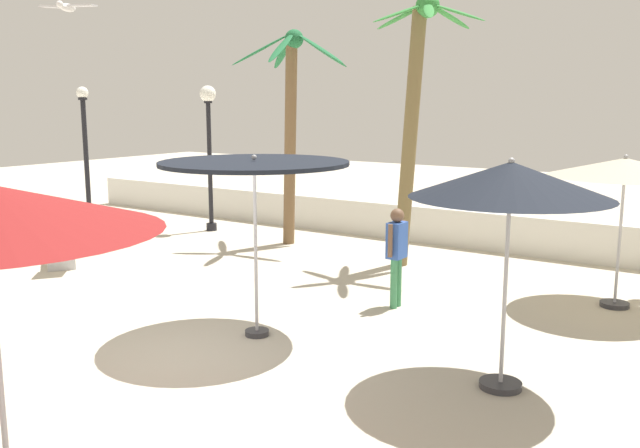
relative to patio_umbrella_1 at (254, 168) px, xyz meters
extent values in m
plane|color=beige|center=(-0.16, -1.20, -2.51)|extent=(56.00, 56.00, 0.00)
cube|color=silver|center=(-0.16, 7.69, -2.07)|extent=(25.20, 0.30, 0.90)
cylinder|color=#A5A5AD|center=(1.22, -4.73, -1.26)|extent=(0.05, 0.05, 2.51)
cylinder|color=#333338|center=(0.00, 0.00, -2.47)|extent=(0.36, 0.36, 0.08)
cylinder|color=#A5A5AD|center=(0.00, 0.00, -1.21)|extent=(0.05, 0.05, 2.61)
cylinder|color=black|center=(0.00, 0.00, 0.07)|extent=(2.74, 2.74, 0.06)
sphere|color=#99999E|center=(0.00, 0.00, 0.16)|extent=(0.08, 0.08, 0.08)
cylinder|color=#333338|center=(4.14, 4.57, -2.47)|extent=(0.48, 0.48, 0.08)
cylinder|color=#A5A5AD|center=(4.14, 4.57, -1.37)|extent=(0.05, 0.05, 2.29)
cone|color=#B7AD93|center=(4.14, 4.57, -0.12)|extent=(2.50, 2.50, 0.31)
sphere|color=#99999E|center=(4.14, 4.57, 0.05)|extent=(0.08, 0.08, 0.08)
cylinder|color=#333338|center=(3.69, 0.19, -2.47)|extent=(0.52, 0.52, 0.08)
cylinder|color=#A5A5AD|center=(3.69, 0.19, -1.31)|extent=(0.05, 0.05, 2.41)
cone|color=black|center=(3.69, 0.19, 0.05)|extent=(2.37, 2.37, 0.42)
sphere|color=#99999E|center=(3.69, 0.19, 0.27)|extent=(0.08, 0.08, 0.08)
cylinder|color=brown|center=(-0.16, 5.23, 0.15)|extent=(0.62, 0.30, 5.33)
sphere|color=#34853A|center=(0.16, 5.23, 2.81)|extent=(0.48, 0.48, 0.48)
ellipsoid|color=#34853A|center=(0.80, 5.20, 2.65)|extent=(1.22, 0.26, 0.47)
ellipsoid|color=#34853A|center=(0.37, 5.83, 2.65)|extent=(0.59, 1.21, 0.47)
ellipsoid|color=#34853A|center=(-0.19, 5.75, 2.65)|extent=(0.85, 1.12, 0.47)
ellipsoid|color=#34853A|center=(-0.46, 5.31, 2.65)|extent=(1.23, 0.35, 0.47)
ellipsoid|color=#34853A|center=(-0.16, 4.69, 2.65)|extent=(0.80, 1.14, 0.47)
ellipsoid|color=#34853A|center=(0.46, 4.67, 2.65)|extent=(0.74, 1.17, 0.47)
cylinder|color=brown|center=(-3.59, 5.70, -0.07)|extent=(0.42, 0.28, 4.90)
sphere|color=#206639|center=(-3.46, 5.70, 2.38)|extent=(0.45, 0.45, 0.45)
ellipsoid|color=#206639|center=(-2.68, 5.62, 2.14)|extent=(1.41, 0.34, 0.78)
ellipsoid|color=#206639|center=(-3.12, 6.39, 2.14)|extent=(0.79, 1.35, 0.78)
ellipsoid|color=#206639|center=(-4.10, 6.13, 2.14)|extent=(1.27, 0.95, 0.78)
ellipsoid|color=#206639|center=(-4.06, 5.21, 2.14)|extent=(1.22, 1.03, 0.78)
ellipsoid|color=#206639|center=(-3.26, 4.94, 2.14)|extent=(0.54, 1.40, 0.78)
cylinder|color=black|center=(-6.42, 5.89, -2.41)|extent=(0.28, 0.28, 0.20)
cylinder|color=black|center=(-6.42, 5.89, -0.79)|extent=(0.12, 0.12, 3.44)
cylinder|color=black|center=(-6.42, 5.89, 0.93)|extent=(0.22, 0.22, 0.06)
sphere|color=white|center=(-6.42, 5.89, 1.14)|extent=(0.43, 0.43, 0.43)
cylinder|color=black|center=(-8.07, 3.22, -2.41)|extent=(0.28, 0.28, 0.20)
cylinder|color=black|center=(-8.07, 3.22, -0.75)|extent=(0.12, 0.12, 3.53)
cylinder|color=black|center=(-8.07, 3.22, 1.01)|extent=(0.22, 0.22, 0.06)
sphere|color=white|center=(-8.07, 3.22, 1.16)|extent=(0.29, 0.29, 0.29)
cube|color=#B7B7BC|center=(-6.96, 1.56, -2.34)|extent=(0.35, 0.47, 0.35)
cube|color=#B7B7BC|center=(-5.89, 0.81, -2.34)|extent=(0.35, 0.47, 0.35)
cube|color=silver|center=(-6.43, 1.18, -2.16)|extent=(1.46, 1.25, 0.08)
cube|color=silver|center=(-5.72, 0.69, -1.88)|extent=(0.81, 0.80, 0.39)
cylinder|color=#3F8C59|center=(1.04, 2.52, -2.08)|extent=(0.12, 0.12, 0.86)
cylinder|color=#3F8C59|center=(1.05, 2.36, -2.08)|extent=(0.12, 0.12, 0.86)
cube|color=#3359B2|center=(1.05, 2.44, -1.35)|extent=(0.25, 0.37, 0.61)
sphere|color=brown|center=(1.05, 2.44, -0.93)|extent=(0.23, 0.23, 0.23)
cylinder|color=brown|center=(1.04, 2.68, -1.32)|extent=(0.08, 0.08, 0.55)
cylinder|color=brown|center=(1.05, 2.20, -1.32)|extent=(0.08, 0.08, 0.55)
ellipsoid|color=white|center=(-2.71, -0.98, 2.32)|extent=(0.19, 0.34, 0.12)
sphere|color=white|center=(-2.67, -1.14, 2.35)|extent=(0.10, 0.10, 0.10)
cube|color=silver|center=(-2.48, -0.92, 2.34)|extent=(0.50, 0.25, 0.04)
cube|color=silver|center=(-2.95, -1.04, 2.34)|extent=(0.50, 0.25, 0.07)
camera|label=1|loc=(6.31, -7.60, 0.95)|focal=38.45mm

